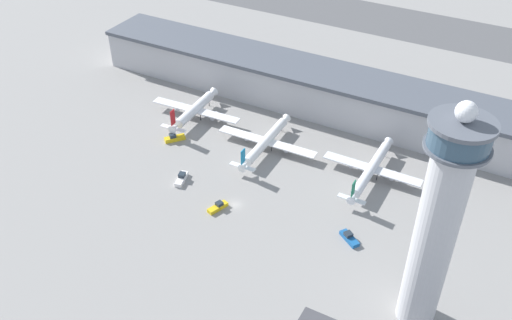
{
  "coord_description": "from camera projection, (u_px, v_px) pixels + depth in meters",
  "views": [
    {
      "loc": [
        75.62,
        -123.62,
        125.67
      ],
      "look_at": [
        1.4,
        12.04,
        11.3
      ],
      "focal_mm": 40.0,
      "sensor_mm": 36.0,
      "label": 1
    }
  ],
  "objects": [
    {
      "name": "ground_plane",
      "position": [
        235.0,
        205.0,
        191.11
      ],
      "size": [
        1000.0,
        1000.0,
        0.0
      ],
      "primitive_type": "plane",
      "color": "gray"
    },
    {
      "name": "terminal_building",
      "position": [
        320.0,
        90.0,
        235.05
      ],
      "size": [
        204.47,
        25.0,
        18.06
      ],
      "color": "#B2B2B7",
      "rests_on": "ground"
    },
    {
      "name": "runway_strip",
      "position": [
        395.0,
        22.0,
        314.4
      ],
      "size": [
        306.7,
        44.0,
        0.01
      ],
      "primitive_type": "cube",
      "color": "#515154",
      "rests_on": "ground"
    },
    {
      "name": "control_tower",
      "position": [
        438.0,
        222.0,
        134.37
      ],
      "size": [
        14.62,
        14.62,
        66.85
      ],
      "color": "#BCBCC1",
      "rests_on": "ground"
    },
    {
      "name": "airplane_gate_alpha",
      "position": [
        195.0,
        110.0,
        231.68
      ],
      "size": [
        39.22,
        33.58,
        12.55
      ],
      "color": "white",
      "rests_on": "ground"
    },
    {
      "name": "airplane_gate_bravo",
      "position": [
        266.0,
        142.0,
        214.63
      ],
      "size": [
        39.9,
        38.06,
        11.13
      ],
      "color": "white",
      "rests_on": "ground"
    },
    {
      "name": "airplane_gate_charlie",
      "position": [
        371.0,
        169.0,
        200.2
      ],
      "size": [
        35.76,
        39.59,
        11.36
      ],
      "color": "silver",
      "rests_on": "ground"
    },
    {
      "name": "service_truck_catering",
      "position": [
        349.0,
        238.0,
        177.14
      ],
      "size": [
        7.66,
        6.38,
        2.45
      ],
      "color": "black",
      "rests_on": "ground"
    },
    {
      "name": "service_truck_fuel",
      "position": [
        174.0,
        138.0,
        221.06
      ],
      "size": [
        6.95,
        7.72,
        3.05
      ],
      "color": "black",
      "rests_on": "ground"
    },
    {
      "name": "service_truck_baggage",
      "position": [
        182.0,
        178.0,
        200.95
      ],
      "size": [
        4.55,
        8.41,
        2.71
      ],
      "color": "black",
      "rests_on": "ground"
    },
    {
      "name": "service_truck_water",
      "position": [
        218.0,
        207.0,
        188.84
      ],
      "size": [
        4.61,
        7.7,
        2.48
      ],
      "color": "black",
      "rests_on": "ground"
    }
  ]
}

